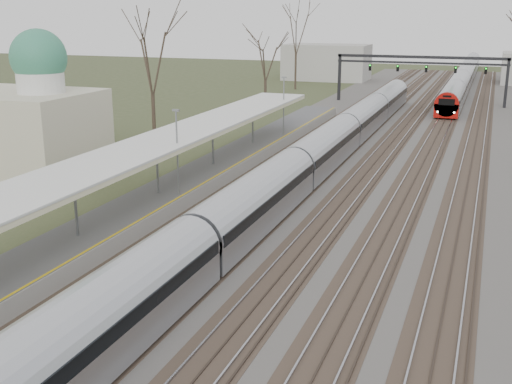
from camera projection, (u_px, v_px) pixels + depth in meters
track_bed at (377, 150)px, 54.11m from camera, size 24.00×160.00×0.22m
platform at (185, 187)px, 41.28m from camera, size 3.50×69.00×1.00m
canopy at (148, 148)px, 36.28m from camera, size 4.10×50.00×3.11m
dome_building at (25, 124)px, 45.07m from camera, size 10.00×8.00×10.30m
signal_gantry at (421, 65)px, 79.87m from camera, size 21.00×0.59×6.08m
tree_west_far at (151, 55)px, 51.37m from camera, size 5.50×5.50×11.33m
train_near at (323, 149)px, 47.83m from camera, size 2.62×75.21×3.05m
train_far at (464, 76)px, 102.38m from camera, size 2.62×75.21×3.05m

